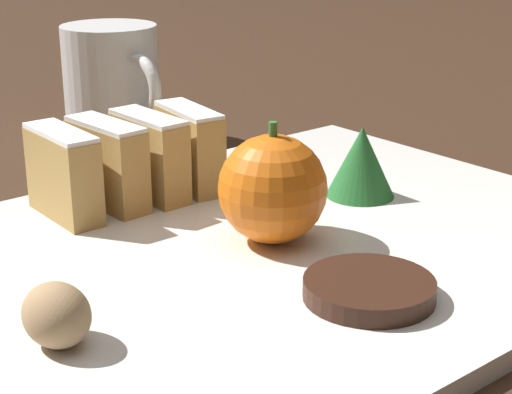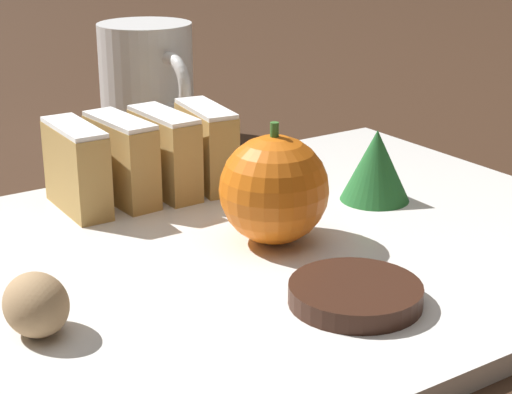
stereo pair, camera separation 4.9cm
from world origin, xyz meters
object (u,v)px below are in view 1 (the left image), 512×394
at_px(orange_far, 270,188).
at_px(chocolate_cookie, 371,288).
at_px(walnut, 57,315).
at_px(coffee_mug, 113,84).

xyz_separation_m(orange_far, chocolate_cookie, (0.09, -0.01, -0.03)).
distance_m(walnut, coffee_mug, 0.38).
distance_m(orange_far, walnut, 0.16).
height_order(walnut, chocolate_cookie, walnut).
relative_size(chocolate_cookie, coffee_mug, 0.59).
relative_size(orange_far, coffee_mug, 0.63).
distance_m(chocolate_cookie, coffee_mug, 0.38).
relative_size(orange_far, walnut, 1.99).
xyz_separation_m(orange_far, walnut, (0.03, -0.16, -0.02)).
bearing_deg(walnut, coffee_mug, 145.28).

